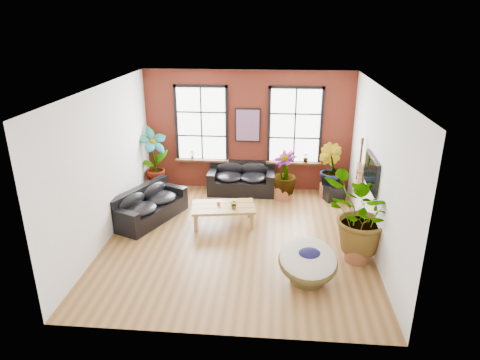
% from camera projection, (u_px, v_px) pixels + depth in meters
% --- Properties ---
extents(room, '(6.04, 6.54, 3.54)m').
position_uv_depth(room, '(238.00, 167.00, 9.53)').
color(room, brown).
rests_on(room, ground).
extents(sofa_back, '(1.93, 0.95, 0.88)m').
position_uv_depth(sofa_back, '(242.00, 179.00, 12.59)').
color(sofa_back, black).
rests_on(sofa_back, ground).
extents(sofa_left, '(1.64, 2.25, 0.82)m').
position_uv_depth(sofa_left, '(148.00, 206.00, 10.87)').
color(sofa_left, black).
rests_on(sofa_left, ground).
extents(coffee_table, '(1.66, 1.11, 0.59)m').
position_uv_depth(coffee_table, '(223.00, 208.00, 10.59)').
color(coffee_table, olive).
rests_on(coffee_table, ground).
extents(papasan_chair, '(1.29, 1.30, 0.87)m').
position_uv_depth(papasan_chair, '(308.00, 261.00, 8.28)').
color(papasan_chair, '#51421C').
rests_on(papasan_chair, ground).
extents(poster, '(0.74, 0.06, 0.98)m').
position_uv_depth(poster, '(248.00, 125.00, 12.28)').
color(poster, black).
rests_on(poster, room).
extents(tv_wall_unit, '(0.13, 1.86, 1.20)m').
position_uv_depth(tv_wall_unit, '(367.00, 172.00, 9.78)').
color(tv_wall_unit, black).
rests_on(tv_wall_unit, room).
extents(media_box, '(0.66, 0.60, 0.45)m').
position_uv_depth(media_box, '(334.00, 192.00, 12.08)').
color(media_box, black).
rests_on(media_box, ground).
extents(pot_back_left, '(0.56, 0.56, 0.39)m').
position_uv_depth(pot_back_left, '(155.00, 185.00, 12.67)').
color(pot_back_left, brown).
rests_on(pot_back_left, ground).
extents(pot_back_right, '(0.63, 0.63, 0.39)m').
position_uv_depth(pot_back_right, '(329.00, 190.00, 12.32)').
color(pot_back_right, brown).
rests_on(pot_back_right, ground).
extents(pot_right_wall, '(0.56, 0.56, 0.39)m').
position_uv_depth(pot_right_wall, '(357.00, 252.00, 9.08)').
color(pot_right_wall, brown).
rests_on(pot_right_wall, ground).
extents(pot_mid, '(0.61, 0.61, 0.38)m').
position_uv_depth(pot_mid, '(283.00, 192.00, 12.19)').
color(pot_mid, brown).
rests_on(pot_mid, ground).
extents(floor_plant_back_left, '(1.12, 1.10, 1.78)m').
position_uv_depth(floor_plant_back_left, '(154.00, 158.00, 12.36)').
color(floor_plant_back_left, '#2E5717').
rests_on(floor_plant_back_left, ground).
extents(floor_plant_back_right, '(0.94, 0.99, 1.40)m').
position_uv_depth(floor_plant_back_right, '(330.00, 169.00, 12.07)').
color(floor_plant_back_right, '#2E5717').
rests_on(floor_plant_back_right, ground).
extents(floor_plant_right_wall, '(2.03, 2.05, 1.72)m').
position_uv_depth(floor_plant_right_wall, '(362.00, 216.00, 8.82)').
color(floor_plant_right_wall, '#2E5717').
rests_on(floor_plant_right_wall, ground).
extents(floor_plant_mid, '(1.00, 1.00, 1.26)m').
position_uv_depth(floor_plant_mid, '(284.00, 173.00, 11.99)').
color(floor_plant_mid, '#2E5717').
rests_on(floor_plant_mid, ground).
extents(table_plant, '(0.22, 0.19, 0.23)m').
position_uv_depth(table_plant, '(234.00, 204.00, 10.38)').
color(table_plant, '#2E5717').
rests_on(table_plant, coffee_table).
extents(sill_plant_left, '(0.17, 0.17, 0.27)m').
position_uv_depth(sill_plant_left, '(192.00, 155.00, 12.69)').
color(sill_plant_left, '#2E5717').
rests_on(sill_plant_left, room).
extents(sill_plant_right, '(0.19, 0.19, 0.27)m').
position_uv_depth(sill_plant_right, '(306.00, 158.00, 12.42)').
color(sill_plant_right, '#2E5717').
rests_on(sill_plant_right, room).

